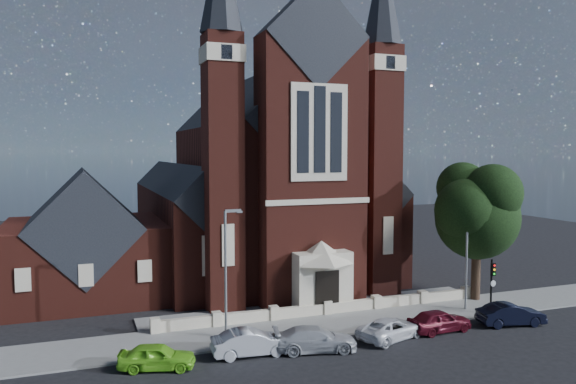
% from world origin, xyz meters
% --- Properties ---
extents(ground, '(120.00, 120.00, 0.00)m').
position_xyz_m(ground, '(0.00, 15.00, 0.00)').
color(ground, black).
rests_on(ground, ground).
extents(pavement_strip, '(60.00, 5.00, 0.12)m').
position_xyz_m(pavement_strip, '(0.00, 4.50, 0.00)').
color(pavement_strip, slate).
rests_on(pavement_strip, ground).
extents(forecourt_paving, '(26.00, 3.00, 0.14)m').
position_xyz_m(forecourt_paving, '(0.00, 8.50, 0.00)').
color(forecourt_paving, slate).
rests_on(forecourt_paving, ground).
extents(forecourt_wall, '(24.00, 0.40, 0.90)m').
position_xyz_m(forecourt_wall, '(0.00, 6.50, 0.00)').
color(forecourt_wall, beige).
rests_on(forecourt_wall, ground).
extents(church, '(20.01, 34.90, 29.20)m').
position_xyz_m(church, '(-0.00, 22.94, 8.19)').
color(church, '#551F16').
rests_on(church, ground).
extents(parish_hall, '(12.00, 12.20, 10.24)m').
position_xyz_m(parish_hall, '(-16.00, 18.00, 4.01)').
color(parish_hall, '#551F16').
rests_on(parish_hall, ground).
extents(street_tree, '(6.40, 6.60, 10.70)m').
position_xyz_m(street_tree, '(12.60, 5.71, 6.96)').
color(street_tree, black).
rests_on(street_tree, ground).
extents(street_lamp_left, '(1.16, 0.22, 8.09)m').
position_xyz_m(street_lamp_left, '(-7.91, 4.00, 4.60)').
color(street_lamp_left, gray).
rests_on(street_lamp_left, ground).
extents(street_lamp_right, '(1.16, 0.22, 8.09)m').
position_xyz_m(street_lamp_right, '(10.09, 4.00, 4.60)').
color(street_lamp_right, gray).
rests_on(street_lamp_right, ground).
extents(traffic_signal, '(0.28, 0.42, 4.00)m').
position_xyz_m(traffic_signal, '(11.00, 2.43, 2.58)').
color(traffic_signal, black).
rests_on(traffic_signal, ground).
extents(car_lime_van, '(4.37, 2.72, 1.39)m').
position_xyz_m(car_lime_van, '(-12.65, 0.64, 0.69)').
color(car_lime_van, '#7DD92B').
rests_on(car_lime_van, ground).
extents(car_silver_a, '(4.63, 1.86, 1.50)m').
position_xyz_m(car_silver_a, '(-7.33, 0.83, 0.75)').
color(car_silver_a, silver).
rests_on(car_silver_a, ground).
extents(car_silver_b, '(5.23, 3.05, 1.42)m').
position_xyz_m(car_silver_b, '(-3.65, 0.17, 0.71)').
color(car_silver_b, '#B3B6BC').
rests_on(car_silver_b, ground).
extents(car_white_suv, '(5.11, 3.55, 1.30)m').
position_xyz_m(car_white_suv, '(1.60, 0.48, 0.65)').
color(car_white_suv, white).
rests_on(car_white_suv, ground).
extents(car_dark_red, '(4.40, 1.96, 1.47)m').
position_xyz_m(car_dark_red, '(5.24, 0.58, 0.73)').
color(car_dark_red, '#550E1C').
rests_on(car_dark_red, ground).
extents(car_navy, '(4.69, 2.37, 1.48)m').
position_xyz_m(car_navy, '(10.58, 0.04, 0.74)').
color(car_navy, black).
rests_on(car_navy, ground).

